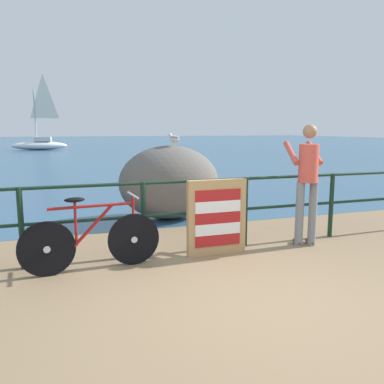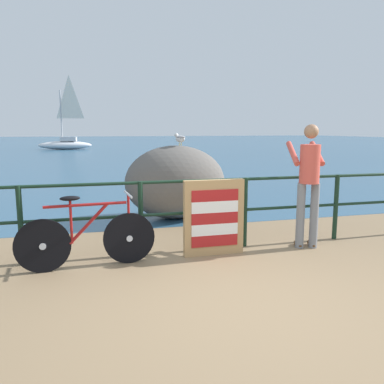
{
  "view_description": "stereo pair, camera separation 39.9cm",
  "coord_description": "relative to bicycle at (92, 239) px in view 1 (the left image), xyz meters",
  "views": [
    {
      "loc": [
        -1.8,
        -3.32,
        1.71
      ],
      "look_at": [
        0.07,
        2.17,
        0.78
      ],
      "focal_mm": 36.56,
      "sensor_mm": 36.0,
      "label": 1
    },
    {
      "loc": [
        -1.41,
        -3.43,
        1.71
      ],
      "look_at": [
        0.07,
        2.17,
        0.78
      ],
      "focal_mm": 36.56,
      "sensor_mm": 36.0,
      "label": 2
    }
  ],
  "objects": [
    {
      "name": "sailboat",
      "position": [
        -1.79,
        30.06,
        0.32
      ],
      "size": [
        4.51,
        1.75,
        6.16
      ],
      "rotation": [
        0.0,
        0.0,
        3.04
      ],
      "color": "white",
      "rests_on": "sea_surface"
    },
    {
      "name": "seagull",
      "position": [
        1.73,
        2.37,
        1.15
      ],
      "size": [
        0.21,
        0.34,
        0.23
      ],
      "rotation": [
        0.0,
        0.0,
        1.97
      ],
      "color": "gold",
      "rests_on": "breakwater_boulder_main"
    },
    {
      "name": "folded_deckchair_stack",
      "position": [
        1.67,
        0.1,
        0.13
      ],
      "size": [
        0.84,
        0.1,
        1.04
      ],
      "color": "tan",
      "rests_on": "ground_plane"
    },
    {
      "name": "sea_surface",
      "position": [
        1.47,
        46.72,
        -0.39
      ],
      "size": [
        120.0,
        90.0,
        0.01
      ],
      "primitive_type": "cube",
      "color": "#2D5675",
      "rests_on": "ground_plane"
    },
    {
      "name": "person_at_railing",
      "position": [
        3.08,
        0.07,
        0.6
      ],
      "size": [
        0.54,
        0.67,
        1.78
      ],
      "rotation": [
        0.0,
        0.0,
        1.34
      ],
      "color": "slate",
      "rests_on": "ground_plane"
    },
    {
      "name": "breakwater_boulder_main",
      "position": [
        1.65,
        2.43,
        0.31
      ],
      "size": [
        1.94,
        1.41,
        1.41
      ],
      "color": "#605B56",
      "rests_on": "ground"
    },
    {
      "name": "bicycle",
      "position": [
        0.0,
        0.0,
        0.0
      ],
      "size": [
        1.7,
        0.48,
        0.92
      ],
      "rotation": [
        0.0,
        0.0,
        0.08
      ],
      "color": "black",
      "rests_on": "ground_plane"
    },
    {
      "name": "ground_plane",
      "position": [
        1.47,
        18.58,
        -0.44
      ],
      "size": [
        120.0,
        120.0,
        0.1
      ],
      "primitive_type": "cube",
      "color": "#846B4C"
    },
    {
      "name": "promenade_railing",
      "position": [
        1.47,
        0.35,
        0.25
      ],
      "size": [
        7.68,
        0.07,
        1.02
      ],
      "color": "black",
      "rests_on": "ground_plane"
    }
  ]
}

